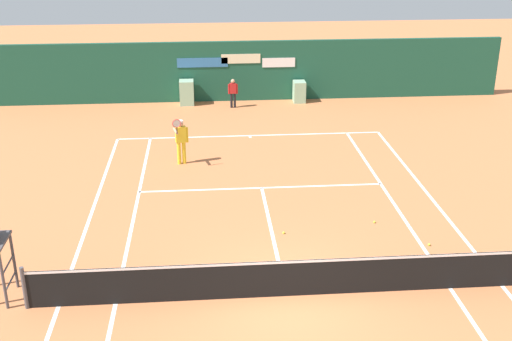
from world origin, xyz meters
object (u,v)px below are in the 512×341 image
at_px(tennis_ball_by_sideline, 284,233).
at_px(player_on_baseline, 181,138).
at_px(ball_kid_left_post, 233,91).
at_px(tennis_ball_near_service_line, 429,245).
at_px(tennis_ball_mid_court, 374,222).

bearing_deg(tennis_ball_by_sideline, player_on_baseline, 117.83).
relative_size(ball_kid_left_post, tennis_ball_by_sideline, 19.72).
height_order(ball_kid_left_post, tennis_ball_near_service_line, ball_kid_left_post).
height_order(tennis_ball_near_service_line, tennis_ball_by_sideline, same).
bearing_deg(tennis_ball_mid_court, tennis_ball_near_service_line, -52.19).
xyz_separation_m(player_on_baseline, ball_kid_left_post, (2.20, 6.95, -0.21)).
distance_m(ball_kid_left_post, tennis_ball_mid_court, 12.70).
relative_size(player_on_baseline, tennis_ball_by_sideline, 27.32).
xyz_separation_m(tennis_ball_by_sideline, tennis_ball_mid_court, (2.73, 0.45, 0.00)).
bearing_deg(tennis_ball_by_sideline, tennis_ball_mid_court, 9.42).
bearing_deg(tennis_ball_near_service_line, tennis_ball_mid_court, 127.81).
height_order(tennis_ball_by_sideline, tennis_ball_mid_court, same).
relative_size(tennis_ball_near_service_line, tennis_ball_by_sideline, 1.00).
bearing_deg(tennis_ball_by_sideline, ball_kid_left_post, 93.62).
height_order(player_on_baseline, tennis_ball_mid_court, player_on_baseline).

